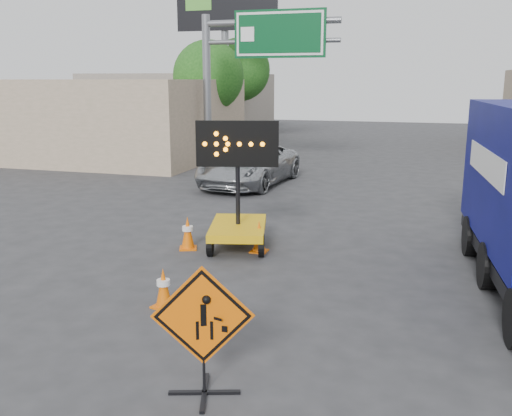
% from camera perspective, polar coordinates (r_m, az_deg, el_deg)
% --- Properties ---
extents(ground, '(100.00, 100.00, 0.00)m').
position_cam_1_polar(ground, '(8.36, -8.73, -16.09)').
color(ground, '#2D2D30').
rests_on(ground, ground).
extents(storefront_left_near, '(14.00, 10.00, 4.00)m').
position_cam_1_polar(storefront_left_near, '(31.75, -16.31, 8.62)').
color(storefront_left_near, tan).
rests_on(storefront_left_near, ground).
extents(storefront_left_far, '(12.00, 10.00, 4.40)m').
position_cam_1_polar(storefront_left_far, '(44.53, -7.49, 10.32)').
color(storefront_left_far, gray).
rests_on(storefront_left_far, ground).
extents(highway_gantry, '(6.18, 0.38, 6.90)m').
position_cam_1_polar(highway_gantry, '(25.73, -0.58, 15.12)').
color(highway_gantry, slate).
rests_on(highway_gantry, ground).
extents(billboard, '(6.10, 0.54, 9.85)m').
position_cam_1_polar(billboard, '(34.62, -2.97, 18.28)').
color(billboard, slate).
rests_on(billboard, ground).
extents(tree_left_near, '(3.71, 3.71, 6.03)m').
position_cam_1_polar(tree_left_near, '(30.71, -4.78, 13.00)').
color(tree_left_near, '#48321F').
rests_on(tree_left_near, ground).
extents(tree_left_far, '(4.10, 4.10, 6.66)m').
position_cam_1_polar(tree_left_far, '(38.58, -1.72, 13.62)').
color(tree_left_far, '#48321F').
rests_on(tree_left_far, ground).
extents(construction_sign, '(1.27, 0.91, 1.76)m').
position_cam_1_polar(construction_sign, '(7.43, -5.32, -11.87)').
color(construction_sign, black).
rests_on(construction_sign, ground).
extents(arrow_board, '(1.91, 2.41, 3.08)m').
position_cam_1_polar(arrow_board, '(13.81, -1.81, -1.19)').
color(arrow_board, '#E1A90C').
rests_on(arrow_board, ground).
extents(pickup_truck, '(3.04, 5.80, 1.56)m').
position_cam_1_polar(pickup_truck, '(22.11, -0.67, 4.35)').
color(pickup_truck, '#A2A5A9').
rests_on(pickup_truck, ground).
extents(cone_a, '(0.45, 0.45, 0.74)m').
position_cam_1_polar(cone_a, '(10.43, -9.23, -7.87)').
color(cone_a, '#E75E04').
rests_on(cone_a, ground).
extents(cone_b, '(0.53, 0.53, 0.80)m').
position_cam_1_polar(cone_b, '(13.83, -6.84, -2.48)').
color(cone_b, '#E75E04').
rests_on(cone_b, ground).
extents(cone_c, '(0.40, 0.40, 0.77)m').
position_cam_1_polar(cone_c, '(13.50, 0.31, -2.84)').
color(cone_c, '#E75E04').
rests_on(cone_c, ground).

